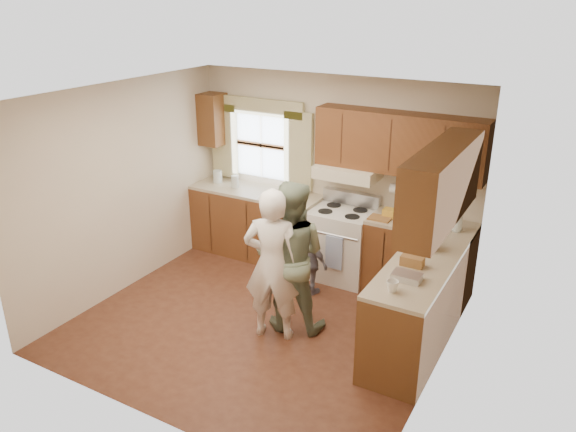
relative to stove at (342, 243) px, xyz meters
The scene contains 6 objects.
room 1.66m from the stove, 101.81° to the right, with size 3.80×3.80×3.80m.
kitchen_fixtures 0.61m from the stove, 48.84° to the right, with size 3.80×2.25×2.15m.
stove is the anchor object (origin of this frame).
woman_left 1.61m from the stove, 92.84° to the right, with size 0.60×0.39×1.65m, color silver.
woman_right 1.38m from the stove, 90.71° to the right, with size 0.81×0.63×1.66m, color #284228.
child 0.60m from the stove, 102.98° to the right, with size 0.48×0.20×0.82m, color slate.
Camera 1 is at (2.88, -4.53, 3.40)m, focal length 35.00 mm.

